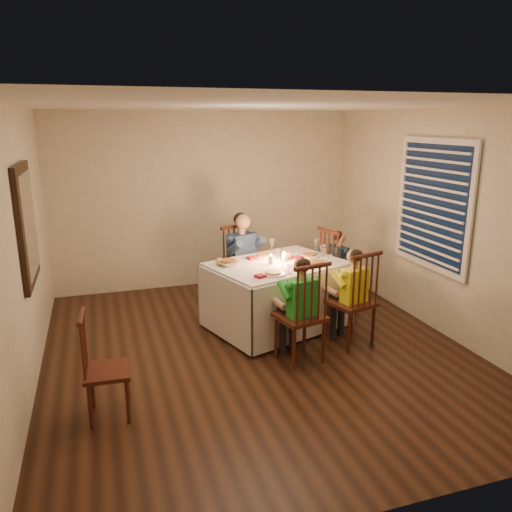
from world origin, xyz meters
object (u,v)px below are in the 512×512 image
object	(u,v)px
chair_end	(337,307)
chair_extra	(111,415)
child_yellow	(349,343)
child_teal	(337,307)
dining_table	(277,281)
chair_near_left	(299,360)
serving_bowl	(228,263)
adult	(243,306)
chair_adult	(243,306)
child_green	(299,360)
chair_near_right	(349,343)

from	to	relation	value
chair_end	chair_extra	bearing A→B (deg)	106.00
chair_extra	child_yellow	world-z (taller)	child_yellow
chair_end	chair_extra	world-z (taller)	chair_end
chair_extra	child_teal	distance (m)	3.49
dining_table	child_teal	xyz separation A→B (m)	(1.01, 0.33, -0.58)
chair_near_left	serving_bowl	bearing A→B (deg)	-74.65
chair_extra	adult	size ratio (longest dim) A/B	0.74
chair_extra	child_teal	xyz separation A→B (m)	(3.04, 1.72, 0.00)
chair_adult	chair_extra	distance (m)	2.84
dining_table	child_green	size ratio (longest dim) A/B	1.62
chair_end	serving_bowl	bearing A→B (deg)	86.04
dining_table	adult	world-z (taller)	dining_table
adult	serving_bowl	bearing A→B (deg)	-140.50
child_green	serving_bowl	world-z (taller)	serving_bowl
adult	chair_near_right	bearing A→B (deg)	-83.12
chair_adult	chair_extra	world-z (taller)	chair_adult
chair_near_right	adult	world-z (taller)	adult
chair_near_left	adult	distance (m)	1.71
chair_near_right	serving_bowl	bearing A→B (deg)	-47.87
chair_adult	adult	world-z (taller)	adult
serving_bowl	chair_adult	bearing A→B (deg)	61.33
chair_near_right	child_green	size ratio (longest dim) A/B	0.98
dining_table	child_yellow	xyz separation A→B (m)	(0.62, -0.72, -0.58)
chair_near_left	child_teal	bearing A→B (deg)	-142.38
adult	child_yellow	xyz separation A→B (m)	(0.82, -1.50, 0.00)
child_teal	serving_bowl	bearing A→B (deg)	86.04
chair_adult	child_teal	xyz separation A→B (m)	(1.20, -0.45, 0.00)
chair_end	child_yellow	distance (m)	1.12
chair_end	serving_bowl	xyz separation A→B (m)	(-1.59, -0.27, 0.84)
adult	child_green	size ratio (longest dim) A/B	1.15
chair_near_right	child_yellow	size ratio (longest dim) A/B	0.99
chair_near_left	child_green	xyz separation A→B (m)	(0.00, 0.00, 0.00)
chair_near_right	child_teal	size ratio (longest dim) A/B	1.04
chair_adult	chair_near_left	bearing A→B (deg)	-108.10
dining_table	chair_end	world-z (taller)	dining_table
chair_adult	chair_near_right	distance (m)	1.71
chair_near_left	serving_bowl	xyz separation A→B (m)	(-0.50, 0.99, 0.84)
dining_table	chair_end	size ratio (longest dim) A/B	1.65
dining_table	chair_extra	world-z (taller)	dining_table
chair_adult	child_teal	bearing A→B (deg)	-42.17
chair_end	adult	xyz separation A→B (m)	(-1.20, 0.45, 0.00)
adult	child_yellow	distance (m)	1.71
chair_adult	adult	size ratio (longest dim) A/B	0.86
chair_near_right	chair_extra	xyz separation A→B (m)	(-2.66, -0.67, 0.00)
dining_table	serving_bowl	xyz separation A→B (m)	(-0.59, 0.07, 0.26)
child_teal	serving_bowl	world-z (taller)	serving_bowl
child_yellow	serving_bowl	size ratio (longest dim) A/B	4.70
child_teal	chair_extra	bearing A→B (deg)	106.00
chair_near_left	child_teal	xyz separation A→B (m)	(1.09, 1.26, 0.00)
chair_near_left	chair_near_right	bearing A→B (deg)	-175.13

